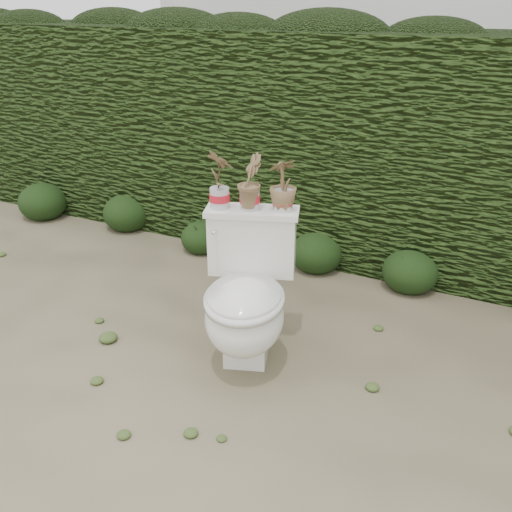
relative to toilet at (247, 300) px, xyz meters
The scene contains 11 objects.
ground 0.41m from the toilet, 137.84° to the left, with size 60.00×60.00×0.00m, color gray.
hedge 1.80m from the toilet, 95.04° to the left, with size 8.00×1.00×1.60m, color #35511B.
toilet is the anchor object (origin of this frame).
potted_plant_left 0.65m from the toilet, 145.71° to the left, with size 0.16×0.11×0.31m, color #25792C.
potted_plant_center 0.61m from the toilet, 112.65° to the left, with size 0.15×0.12×0.28m, color #25792C.
potted_plant_right 0.62m from the toilet, 75.35° to the left, with size 0.15×0.15×0.26m, color #25792C.
liriope_clump_0 2.87m from the toilet, 156.93° to the left, with size 0.42×0.42×0.33m, color #1F3613.
liriope_clump_1 2.20m from the toilet, 145.17° to the left, with size 0.40×0.40×0.32m, color #1F3613.
liriope_clump_2 1.51m from the toilet, 130.99° to the left, with size 0.33×0.33×0.26m, color #1F3613.
liriope_clump_3 1.24m from the toilet, 93.23° to the left, with size 0.37×0.37×0.30m, color #1F3613.
liriope_clump_4 1.37m from the toilet, 63.53° to the left, with size 0.37×0.37×0.30m, color #1F3613.
Camera 1 is at (1.38, -2.46, 1.81)m, focal length 40.00 mm.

